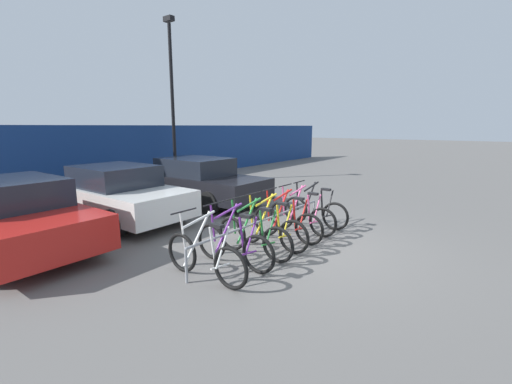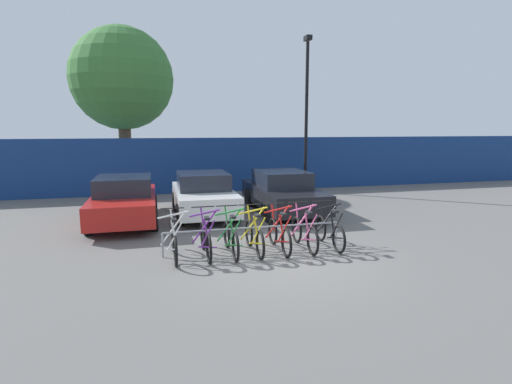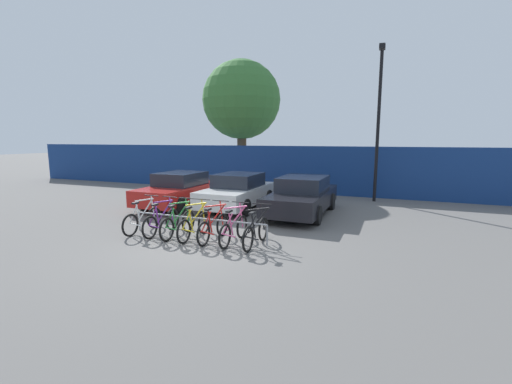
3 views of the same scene
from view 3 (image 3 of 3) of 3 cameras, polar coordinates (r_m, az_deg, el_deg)
The scene contains 15 objects.
ground_plane at distance 9.13m, azimuth -9.04°, elevation -8.87°, with size 120.00×120.00×0.00m, color #605E5B.
hoarding_wall at distance 17.60m, azimuth 6.99°, elevation 3.70°, with size 36.00×0.16×2.40m, color navy.
bike_rack at distance 9.81m, azimuth -9.63°, elevation -4.65°, with size 4.20×0.04×0.57m.
bicycle_white at distance 10.78m, azimuth -18.36°, elevation -4.39°, with size 0.68×1.71×1.05m.
bicycle_purple at distance 10.36m, azimuth -15.45°, elevation -4.79°, with size 0.68×1.71×1.05m.
bicycle_green at distance 10.03m, azimuth -12.86°, elevation -5.13°, with size 0.68×1.71×1.05m.
bicycle_yellow at distance 9.73m, azimuth -10.22°, elevation -5.47°, with size 0.68×1.71×1.05m.
bicycle_red at distance 9.44m, azimuth -7.12°, elevation -5.86°, with size 0.68×1.71×1.05m.
bicycle_pink at distance 9.16m, azimuth -3.71°, elevation -6.26°, with size 0.68×1.71×1.05m.
bicycle_black at distance 8.91m, azimuth 0.01°, elevation -6.67°, with size 0.68×1.71×1.05m.
car_red at distance 14.44m, azimuth -12.59°, elevation 0.39°, with size 1.91×4.13×1.40m.
car_white at distance 13.64m, azimuth -3.04°, elevation 0.10°, with size 1.91×4.08×1.40m.
car_black at distance 12.66m, azimuth 7.73°, elevation -0.64°, with size 1.91×4.53×1.40m.
lamp_post at distance 15.98m, azimuth 19.75°, elevation 11.69°, with size 0.24×0.44×6.67m.
tree_behind_hoarding at distance 20.68m, azimuth -2.43°, elevation 15.00°, with size 4.54×4.54×7.28m.
Camera 3 is at (4.53, -7.44, 2.76)m, focal length 24.00 mm.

